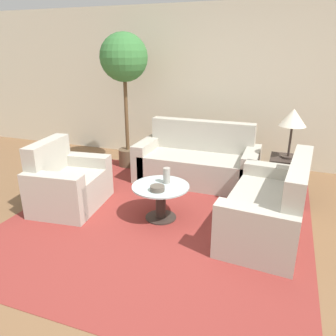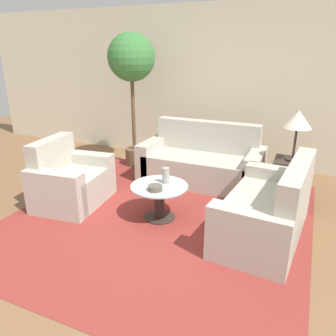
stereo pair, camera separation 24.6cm
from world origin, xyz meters
name	(u,v)px [view 1 (the left image)]	position (x,y,z in m)	size (l,w,h in m)	color
ground_plane	(147,243)	(0.00, 0.00, 0.00)	(14.00, 14.00, 0.00)	brown
wall_back	(214,86)	(0.00, 2.92, 1.30)	(10.00, 0.06, 2.60)	beige
rug	(161,218)	(-0.06, 0.55, 0.00)	(3.37, 3.48, 0.01)	maroon
sofa_main	(198,162)	(0.03, 1.87, 0.28)	(1.78, 0.79, 0.88)	#B2AD9E
armchair	(66,185)	(-1.31, 0.47, 0.28)	(0.83, 1.03, 0.84)	#B2AD9E
loveseat	(273,209)	(1.18, 0.66, 0.28)	(0.88, 1.51, 0.86)	#B2AD9E
coffee_table	(161,197)	(-0.06, 0.55, 0.27)	(0.67, 0.67, 0.42)	#332823
side_table	(285,177)	(1.29, 1.72, 0.28)	(0.44, 0.44, 0.55)	#332823
table_lamp	(293,119)	(1.29, 1.72, 1.06)	(0.34, 0.34, 0.64)	#332823
potted_plant	(124,65)	(-1.26, 2.11, 1.66)	(0.75, 0.75, 2.15)	brown
vase	(167,176)	(-0.02, 0.65, 0.51)	(0.08, 0.08, 0.19)	#9E998E
bowl	(157,188)	(-0.04, 0.41, 0.45)	(0.16, 0.16, 0.06)	brown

